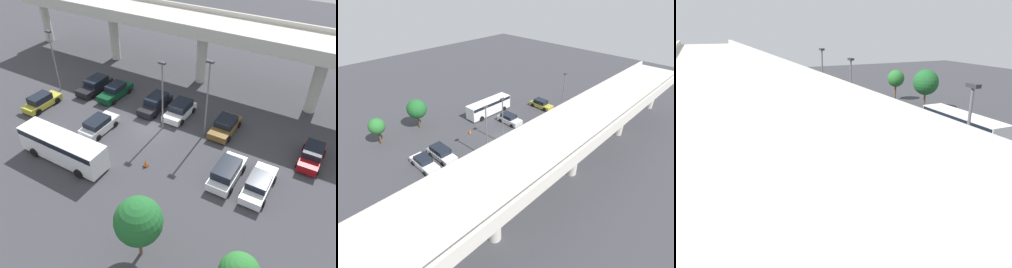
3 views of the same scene
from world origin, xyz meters
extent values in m
plane|color=#38383D|center=(0.00, 0.00, 0.00)|extent=(117.03, 117.03, 0.00)
cube|color=#BCB7AD|center=(0.00, 12.17, 7.28)|extent=(54.62, 7.04, 0.90)
cube|color=#BCB7AD|center=(0.00, 8.80, 8.01)|extent=(54.62, 0.30, 0.55)
cylinder|color=#BCB7AD|center=(-13.65, 12.17, 3.42)|extent=(1.29, 1.29, 6.83)
cylinder|color=#BCB7AD|center=(0.00, 12.17, 3.42)|extent=(1.29, 1.29, 6.83)
cylinder|color=#BCB7AD|center=(13.65, 12.17, 3.42)|extent=(1.29, 1.29, 6.83)
cylinder|color=#BCB7AD|center=(27.31, 12.17, 3.42)|extent=(1.29, 1.29, 6.83)
cube|color=gold|center=(-12.74, -2.60, 0.52)|extent=(1.72, 4.51, 0.66)
cube|color=black|center=(-12.74, -2.80, 1.21)|extent=(1.58, 2.42, 0.72)
cylinder|color=black|center=(-13.62, -1.21, 0.35)|extent=(0.22, 0.70, 0.70)
cylinder|color=black|center=(-11.86, -1.21, 0.35)|extent=(0.22, 0.70, 0.70)
cylinder|color=black|center=(-11.86, -4.00, 0.35)|extent=(0.22, 0.70, 0.70)
cube|color=black|center=(-10.03, 3.23, 0.54)|extent=(1.95, 4.84, 0.75)
cube|color=black|center=(-10.03, 3.63, 1.25)|extent=(1.80, 2.66, 0.65)
cylinder|color=black|center=(-9.03, 1.73, 0.30)|extent=(0.22, 0.61, 0.61)
cylinder|color=black|center=(-11.03, 1.73, 0.30)|extent=(0.22, 0.61, 0.61)
cylinder|color=black|center=(-9.03, 4.73, 0.30)|extent=(0.22, 0.61, 0.61)
cylinder|color=black|center=(-11.03, 4.73, 0.30)|extent=(0.22, 0.61, 0.61)
cube|color=#0C381E|center=(-6.98, 3.47, 0.56)|extent=(1.76, 4.87, 0.79)
cube|color=black|center=(-6.98, 3.59, 1.27)|extent=(1.62, 2.26, 0.62)
cylinder|color=black|center=(-6.08, 1.96, 0.31)|extent=(0.22, 0.62, 0.62)
cylinder|color=black|center=(-7.88, 1.96, 0.31)|extent=(0.22, 0.62, 0.62)
cylinder|color=black|center=(-6.08, 4.98, 0.31)|extent=(0.22, 0.62, 0.62)
cylinder|color=black|center=(-7.88, 4.98, 0.31)|extent=(0.22, 0.62, 0.62)
cube|color=silver|center=(-4.13, -2.80, 0.57)|extent=(1.87, 4.36, 0.80)
cube|color=black|center=(-4.13, -3.08, 1.26)|extent=(1.72, 2.46, 0.59)
cylinder|color=black|center=(-5.09, -1.44, 0.31)|extent=(0.22, 0.62, 0.62)
cylinder|color=black|center=(-3.17, -1.44, 0.31)|extent=(0.22, 0.62, 0.62)
cylinder|color=black|center=(-5.09, -4.15, 0.31)|extent=(0.22, 0.62, 0.62)
cylinder|color=black|center=(-3.17, -4.15, 0.31)|extent=(0.22, 0.62, 0.62)
cube|color=black|center=(-1.37, 3.49, 0.55)|extent=(1.82, 4.79, 0.76)
cube|color=black|center=(-1.37, 3.77, 1.28)|extent=(1.67, 2.70, 0.70)
cylinder|color=black|center=(-0.44, 2.01, 0.31)|extent=(0.22, 0.63, 0.63)
cylinder|color=black|center=(-2.31, 2.01, 0.31)|extent=(0.22, 0.63, 0.63)
cylinder|color=black|center=(-0.44, 4.98, 0.31)|extent=(0.22, 0.63, 0.63)
cylinder|color=black|center=(-2.31, 4.98, 0.31)|extent=(0.22, 0.63, 0.63)
cube|color=silver|center=(1.65, 3.73, 0.52)|extent=(2.00, 4.38, 0.69)
cube|color=black|center=(1.65, 3.98, 1.25)|extent=(1.84, 2.50, 0.76)
cylinder|color=black|center=(2.67, 2.37, 0.32)|extent=(0.22, 0.64, 0.64)
cylinder|color=black|center=(0.63, 2.37, 0.32)|extent=(0.22, 0.64, 0.64)
cylinder|color=black|center=(2.67, 5.08, 0.32)|extent=(0.22, 0.64, 0.64)
cylinder|color=black|center=(0.63, 5.08, 0.32)|extent=(0.22, 0.64, 0.64)
cube|color=brown|center=(7.02, 3.64, 0.51)|extent=(1.98, 4.61, 0.67)
cube|color=black|center=(7.02, 3.79, 1.17)|extent=(1.82, 2.24, 0.65)
cylinder|color=black|center=(8.03, 2.21, 0.32)|extent=(0.22, 0.65, 0.65)
cylinder|color=black|center=(6.01, 2.21, 0.32)|extent=(0.22, 0.65, 0.65)
cylinder|color=black|center=(8.03, 5.07, 0.32)|extent=(0.22, 0.65, 0.65)
cylinder|color=black|center=(6.01, 5.07, 0.32)|extent=(0.22, 0.65, 0.65)
cube|color=silver|center=(9.82, -2.56, 0.54)|extent=(1.91, 4.85, 0.74)
cube|color=black|center=(9.82, -2.84, 1.29)|extent=(1.76, 2.89, 0.75)
cylinder|color=black|center=(8.84, -1.06, 0.32)|extent=(0.22, 0.63, 0.63)
cylinder|color=black|center=(10.80, -1.06, 0.32)|extent=(0.22, 0.63, 0.63)
cylinder|color=black|center=(8.84, -4.07, 0.32)|extent=(0.22, 0.63, 0.63)
cylinder|color=black|center=(10.80, -4.07, 0.32)|extent=(0.22, 0.63, 0.63)
cube|color=silver|center=(12.61, -2.51, 0.52)|extent=(1.82, 4.90, 0.71)
cube|color=black|center=(12.61, -2.72, 1.19)|extent=(1.68, 2.23, 0.63)
cylinder|color=black|center=(11.67, -1.00, 0.31)|extent=(0.22, 0.62, 0.62)
cylinder|color=black|center=(13.54, -1.00, 0.31)|extent=(0.22, 0.62, 0.62)
cylinder|color=black|center=(11.67, -4.03, 0.31)|extent=(0.22, 0.62, 0.62)
cylinder|color=black|center=(13.54, -4.03, 0.31)|extent=(0.22, 0.62, 0.62)
cube|color=maroon|center=(15.62, 3.31, 0.56)|extent=(1.72, 4.35, 0.74)
cube|color=black|center=(15.62, 3.53, 1.24)|extent=(1.58, 2.48, 0.61)
cylinder|color=black|center=(16.50, 1.96, 0.35)|extent=(0.22, 0.70, 0.70)
cylinder|color=black|center=(14.73, 1.96, 0.35)|extent=(0.22, 0.70, 0.70)
cylinder|color=black|center=(16.50, 4.66, 0.35)|extent=(0.22, 0.70, 0.70)
cylinder|color=black|center=(14.73, 4.66, 0.35)|extent=(0.22, 0.70, 0.70)
cube|color=white|center=(-3.98, -7.93, 1.43)|extent=(8.89, 2.22, 2.38)
cube|color=black|center=(-3.98, -7.93, 2.28)|extent=(8.71, 2.26, 0.52)
cylinder|color=black|center=(-6.73, -9.06, 0.44)|extent=(0.88, 0.29, 0.88)
cylinder|color=black|center=(-6.73, -6.80, 0.44)|extent=(0.88, 0.29, 0.88)
cylinder|color=black|center=(-1.22, -9.06, 0.44)|extent=(0.88, 0.29, 0.88)
cylinder|color=black|center=(-1.22, -6.80, 0.44)|extent=(0.88, 0.29, 0.88)
cylinder|color=slate|center=(1.24, 0.87, 3.63)|extent=(0.16, 0.16, 7.26)
cube|color=#333338|center=(1.24, 0.87, 7.36)|extent=(0.70, 0.35, 0.20)
cylinder|color=slate|center=(-13.82, 1.22, 3.64)|extent=(0.16, 0.16, 7.28)
cube|color=#333338|center=(-13.82, 1.22, 7.38)|extent=(0.70, 0.35, 0.20)
cylinder|color=slate|center=(5.45, 2.10, 3.95)|extent=(0.16, 0.16, 7.89)
cube|color=#333338|center=(5.45, 2.10, 7.99)|extent=(0.70, 0.35, 0.20)
cylinder|color=brown|center=(7.62, -12.41, 1.07)|extent=(0.24, 0.24, 2.14)
sphere|color=#1E5B28|center=(7.62, -12.41, 3.50)|extent=(3.19, 3.19, 3.19)
cylinder|color=brown|center=(14.28, -12.24, 1.03)|extent=(0.24, 0.24, 2.05)
sphere|color=#286B2D|center=(14.28, -12.24, 3.08)|extent=(2.41, 2.41, 2.41)
cube|color=black|center=(2.97, -4.92, 0.02)|extent=(0.44, 0.44, 0.04)
cone|color=#EA590F|center=(2.97, -4.92, 0.35)|extent=(0.40, 0.40, 0.70)
camera|label=1|loc=(15.87, -22.64, 20.24)|focal=35.00mm
camera|label=2|loc=(24.71, 24.56, 22.31)|focal=28.00mm
camera|label=3|loc=(-25.84, 13.30, 10.09)|focal=35.00mm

